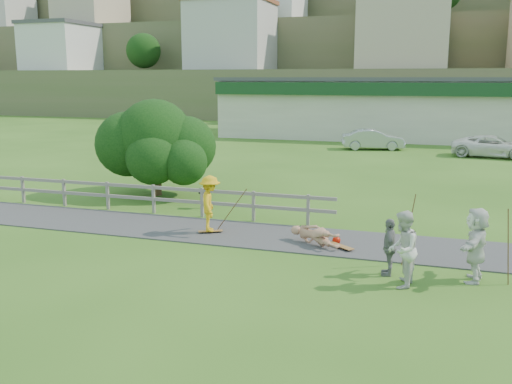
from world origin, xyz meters
TOP-DOWN VIEW (x-y plane):
  - ground at (0.00, 0.00)m, footprint 260.00×260.00m
  - path at (0.00, 1.50)m, footprint 34.00×3.00m
  - fence at (-4.62, 3.30)m, footprint 15.05×0.10m
  - strip_mall at (4.00, 34.94)m, footprint 32.50×10.75m
  - hillside at (0.00, 91.31)m, footprint 220.00×67.00m
  - skater_rider at (-0.83, 1.25)m, footprint 1.08×1.36m
  - skater_fallen at (2.76, 0.96)m, footprint 1.33×1.78m
  - spectator_a at (5.51, -1.78)m, footprint 0.80×0.99m
  - spectator_b at (5.14, -1.02)m, footprint 0.45×0.92m
  - spectator_d at (7.24, -0.82)m, footprint 0.84×1.84m
  - car_silver at (1.63, 25.71)m, footprint 4.62×2.52m
  - car_white at (9.48, 23.98)m, footprint 5.30×2.92m
  - tree at (-5.52, 6.41)m, footprint 5.39×5.39m
  - bbq at (-2.50, 4.64)m, footprint 0.42×0.36m
  - longboard_rider at (-0.83, 1.25)m, footprint 0.80×0.55m
  - longboard_fallen at (3.56, 0.86)m, footprint 0.92×0.77m
  - helmet at (3.36, 1.31)m, footprint 0.26×0.26m
  - pole_rider at (-0.23, 1.65)m, footprint 0.03×0.03m
  - pole_spec_left at (5.56, -0.10)m, footprint 0.03×0.03m
  - pole_spec_right at (7.99, -0.84)m, footprint 0.03×0.03m

SIDE VIEW (x-z plane):
  - ground at x=0.00m, z-range 0.00..0.00m
  - path at x=0.00m, z-range 0.00..0.04m
  - longboard_rider at x=-0.83m, z-range 0.00..0.09m
  - longboard_fallen at x=3.56m, z-range 0.00..0.11m
  - helmet at x=3.36m, z-range 0.00..0.26m
  - skater_fallen at x=2.76m, z-range 0.00..0.67m
  - bbq at x=-2.50m, z-range 0.00..0.80m
  - car_white at x=9.48m, z-range 0.00..1.41m
  - car_silver at x=1.63m, z-range 0.00..1.44m
  - fence at x=-4.62m, z-range 0.17..1.27m
  - spectator_b at x=5.14m, z-range 0.00..1.52m
  - skater_rider at x=-0.83m, z-range 0.00..1.85m
  - pole_rider at x=-0.23m, z-range 0.00..1.86m
  - spectator_a at x=5.51m, z-range 0.00..1.91m
  - spectator_d at x=7.24m, z-range 0.00..1.92m
  - pole_spec_right at x=7.99m, z-range 0.00..1.95m
  - pole_spec_left at x=5.56m, z-range 0.00..2.03m
  - tree at x=-5.52m, z-range 0.00..3.08m
  - strip_mall at x=4.00m, z-range 0.03..5.13m
  - hillside at x=0.00m, z-range -9.34..38.16m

